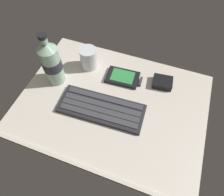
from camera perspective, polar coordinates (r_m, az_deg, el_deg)
The scene contains 6 objects.
ground_plane at distance 71.30cm, azimuth -0.06°, elevation -1.90°, with size 64.00×48.00×2.80cm.
keyboard at distance 68.58cm, azimuth -3.01°, elevation -2.89°, with size 29.49×12.38×1.70cm.
handheld_device at distance 76.26cm, azimuth 3.47°, elevation 5.72°, with size 13.12×8.31×1.50cm.
juice_cup at distance 78.56cm, azimuth -6.56°, elevation 10.86°, with size 6.40×6.40×8.50cm.
water_bottle at distance 72.77cm, azimuth -16.67°, elevation 9.53°, with size 6.73×6.73×20.80cm.
charger_block at distance 76.43cm, azimuth 13.99°, elevation 4.30°, with size 7.00×5.60×2.40cm, color black.
Camera 1 is at (12.87, -35.00, 59.92)cm, focal length 32.51 mm.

